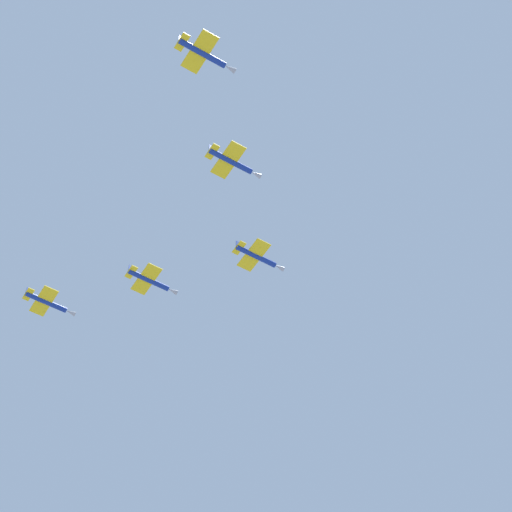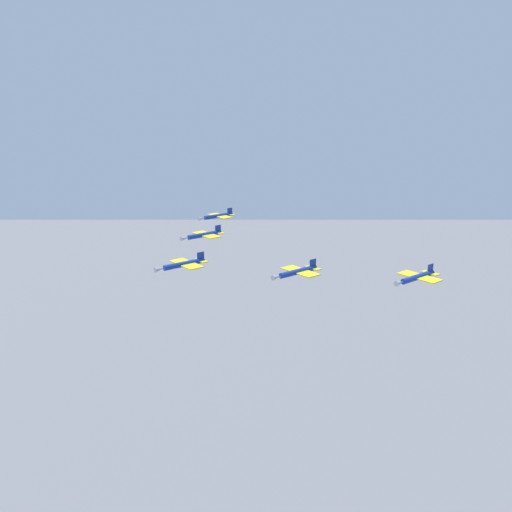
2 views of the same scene
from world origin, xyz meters
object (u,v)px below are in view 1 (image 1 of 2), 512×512
(jet_starboard_outer, at_px, (204,54))
(jet_starboard_inner, at_px, (232,162))
(jet_port_outer, at_px, (47,302))
(jet_port_inner, at_px, (150,280))
(jet_lead, at_px, (257,256))

(jet_starboard_outer, bearing_deg, jet_starboard_inner, 136.75)
(jet_starboard_inner, distance_m, jet_port_outer, 57.32)
(jet_port_inner, relative_size, jet_starboard_outer, 1.00)
(jet_lead, bearing_deg, jet_port_inner, -136.29)
(jet_starboard_inner, xyz_separation_m, jet_port_outer, (-42.12, 38.84, -1.49))
(jet_lead, distance_m, jet_port_inner, 25.22)
(jet_lead, relative_size, jet_starboard_inner, 1.00)
(jet_port_inner, xyz_separation_m, jet_starboard_inner, (18.18, -31.59, 1.39))
(jet_port_inner, xyz_separation_m, jet_port_outer, (-23.95, 7.25, -0.09))
(jet_port_outer, bearing_deg, jet_starboard_outer, -0.00)
(jet_port_inner, xyz_separation_m, jet_starboard_outer, (12.41, -55.94, 1.49))
(jet_port_inner, height_order, jet_port_outer, jet_port_inner)
(jet_lead, bearing_deg, jet_starboard_outer, -43.48)
(jet_starboard_outer, bearing_deg, jet_port_inner, 162.59)
(jet_lead, relative_size, jet_port_inner, 1.00)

